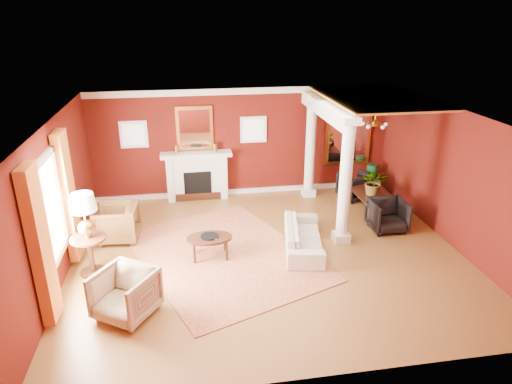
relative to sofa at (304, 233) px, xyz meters
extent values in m
plane|color=brown|center=(-0.79, -0.12, -0.38)|extent=(8.00, 8.00, 0.00)
cube|color=#530C0B|center=(-0.79, 3.38, 1.07)|extent=(8.00, 0.04, 2.90)
cube|color=#530C0B|center=(-0.79, -3.62, 1.07)|extent=(8.00, 0.04, 2.90)
cube|color=#530C0B|center=(-4.79, -0.12, 1.07)|extent=(0.04, 7.00, 2.90)
cube|color=#530C0B|center=(3.21, -0.12, 1.07)|extent=(0.04, 7.00, 2.90)
cube|color=silver|center=(-0.79, -0.12, 2.52)|extent=(8.00, 7.00, 0.04)
cube|color=white|center=(-2.09, 3.21, 0.22)|extent=(1.60, 0.34, 1.20)
cube|color=black|center=(-2.09, 3.04, 0.07)|extent=(0.72, 0.03, 0.70)
cube|color=black|center=(-2.09, 3.04, -0.28)|extent=(1.20, 0.05, 0.20)
cube|color=white|center=(-2.09, 3.17, 0.86)|extent=(1.85, 0.42, 0.10)
cube|color=white|center=(-2.79, 3.18, 0.22)|extent=(0.16, 0.40, 1.20)
cube|color=white|center=(-1.39, 3.18, 0.22)|extent=(0.16, 0.40, 1.20)
cube|color=gold|center=(-2.09, 3.34, 1.52)|extent=(0.95, 0.06, 1.15)
cube|color=white|center=(-2.09, 3.31, 1.52)|extent=(0.78, 0.02, 0.98)
cube|color=white|center=(-3.64, 3.35, 1.42)|extent=(0.70, 0.06, 0.70)
cube|color=white|center=(-3.64, 3.32, 1.42)|extent=(0.54, 0.02, 0.54)
cube|color=white|center=(-0.54, 3.35, 1.42)|extent=(0.70, 0.06, 0.70)
cube|color=white|center=(-0.54, 3.32, 1.42)|extent=(0.54, 0.02, 0.54)
cube|color=white|center=(-4.78, -0.72, 1.17)|extent=(0.03, 1.30, 1.70)
cube|color=white|center=(-4.74, -1.42, 1.17)|extent=(0.08, 0.10, 1.90)
cube|color=white|center=(-4.74, -0.02, 1.17)|extent=(0.08, 0.10, 1.90)
cube|color=#BC6120|center=(-4.67, -1.72, 1.02)|extent=(0.18, 0.55, 2.60)
cube|color=#BC6120|center=(-4.67, 0.28, 1.02)|extent=(0.18, 0.55, 2.60)
cube|color=white|center=(0.91, 0.18, -0.28)|extent=(0.34, 0.34, 0.20)
cylinder|color=white|center=(0.91, 0.18, 1.07)|extent=(0.26, 0.26, 2.50)
cube|color=white|center=(0.91, 0.18, 2.34)|extent=(0.36, 0.36, 0.16)
cube|color=white|center=(0.91, 2.88, -0.28)|extent=(0.34, 0.34, 0.20)
cylinder|color=white|center=(0.91, 2.88, 1.07)|extent=(0.26, 0.26, 2.50)
cube|color=white|center=(0.91, 2.88, 2.34)|extent=(0.36, 0.36, 0.16)
cube|color=white|center=(0.91, 1.78, 2.24)|extent=(0.30, 3.20, 0.32)
cube|color=gold|center=(2.06, 1.63, 2.49)|extent=(2.30, 3.40, 0.04)
cube|color=gold|center=(2.11, 3.34, 1.17)|extent=(1.30, 0.06, 1.70)
cube|color=white|center=(2.11, 3.31, 1.17)|extent=(1.10, 0.02, 1.50)
cylinder|color=olive|center=(2.11, 1.68, 2.20)|extent=(0.02, 0.02, 0.65)
sphere|color=olive|center=(2.11, 1.68, 1.87)|extent=(0.20, 0.20, 0.20)
sphere|color=beige|center=(2.39, 1.68, 1.84)|extent=(0.09, 0.09, 0.09)
sphere|color=beige|center=(2.20, 1.95, 1.84)|extent=(0.09, 0.09, 0.09)
sphere|color=beige|center=(1.88, 1.85, 1.84)|extent=(0.09, 0.09, 0.09)
sphere|color=beige|center=(1.88, 1.52, 1.84)|extent=(0.09, 0.09, 0.09)
sphere|color=beige|center=(2.20, 1.42, 1.84)|extent=(0.09, 0.09, 0.09)
cube|color=white|center=(-0.79, 3.34, 2.44)|extent=(8.00, 0.08, 0.16)
cube|color=white|center=(-0.79, 3.34, -0.32)|extent=(8.00, 0.08, 0.12)
cube|color=maroon|center=(-1.72, -0.02, -0.37)|extent=(4.44, 5.03, 0.02)
imported|color=beige|center=(0.00, 0.00, 0.00)|extent=(0.92, 2.00, 0.76)
imported|color=black|center=(-3.95, 1.07, 0.07)|extent=(0.88, 0.93, 0.90)
imported|color=tan|center=(-3.50, -1.74, 0.08)|extent=(1.19, 1.18, 0.91)
cylinder|color=black|center=(-1.99, -0.05, 0.07)|extent=(0.93, 0.93, 0.05)
cylinder|color=black|center=(-2.32, -0.26, -0.17)|extent=(0.05, 0.05, 0.42)
cylinder|color=black|center=(-1.67, -0.26, -0.17)|extent=(0.05, 0.05, 0.42)
cylinder|color=black|center=(-2.32, 0.15, -0.17)|extent=(0.05, 0.05, 0.42)
cylinder|color=black|center=(-1.67, 0.15, -0.17)|extent=(0.05, 0.05, 0.42)
imported|color=black|center=(-2.03, -0.09, 0.22)|extent=(0.18, 0.02, 0.24)
cylinder|color=black|center=(-4.29, -0.27, -0.36)|extent=(0.49, 0.49, 0.04)
cylinder|color=black|center=(-4.29, -0.27, 0.00)|extent=(0.10, 0.10, 0.75)
cylinder|color=black|center=(-4.29, -0.27, 0.38)|extent=(0.66, 0.66, 0.04)
sphere|color=olive|center=(-4.29, -0.27, 0.60)|extent=(0.31, 0.31, 0.31)
cylinder|color=olive|center=(-4.29, -0.27, 0.82)|extent=(0.03, 0.03, 0.33)
cone|color=beige|center=(-4.29, -0.27, 1.12)|extent=(0.49, 0.49, 0.33)
imported|color=black|center=(2.17, 1.49, 0.05)|extent=(0.55, 1.53, 0.85)
imported|color=black|center=(2.14, 0.55, 0.03)|extent=(0.78, 0.74, 0.81)
imported|color=black|center=(2.09, 2.49, 0.01)|extent=(0.90, 0.87, 0.77)
sphere|color=#154320|center=(2.71, 2.88, -0.22)|extent=(0.34, 0.34, 0.34)
cylinder|color=#154320|center=(2.71, 2.88, 0.02)|extent=(0.30, 0.30, 0.80)
imported|color=#26591E|center=(2.13, 1.42, 0.73)|extent=(0.75, 0.80, 0.51)
camera|label=1|loc=(-2.40, -8.35, 4.41)|focal=32.00mm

